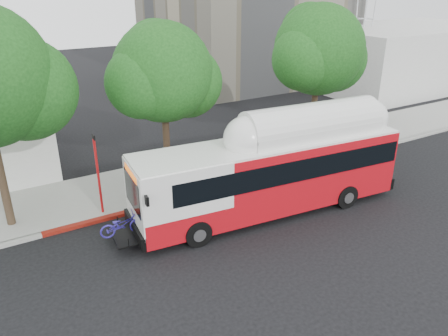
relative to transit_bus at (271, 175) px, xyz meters
name	(u,v)px	position (x,y,z in m)	size (l,w,h in m)	color
ground	(243,228)	(-1.96, -0.67, -1.92)	(120.00, 120.00, 0.00)	black
sidewalk	(181,175)	(-1.96, 5.83, -1.84)	(60.00, 5.00, 0.15)	gray
curb_strip	(203,193)	(-1.96, 3.23, -1.84)	(60.00, 0.30, 0.15)	gray
red_curb_segment	(149,207)	(-4.96, 3.23, -1.84)	(10.00, 0.32, 0.16)	maroon
street_tree_mid	(170,75)	(-2.56, 5.39, 3.99)	(5.75, 5.00, 8.62)	#2D2116
street_tree_right	(323,53)	(7.48, 5.19, 4.34)	(6.21, 5.40, 9.18)	#2D2116
horizon_block	(402,56)	(28.04, 15.33, 1.08)	(20.00, 12.00, 6.00)	silver
transit_bus	(271,175)	(0.00, 0.00, 0.00)	(14.06, 3.98, 4.11)	red
signal_pole	(98,175)	(-7.09, 3.76, 0.16)	(0.12, 0.38, 4.06)	red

